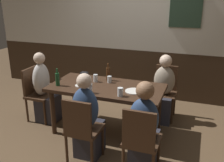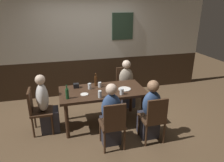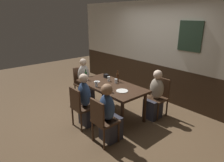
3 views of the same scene
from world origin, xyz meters
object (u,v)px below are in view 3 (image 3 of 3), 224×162
Objects in this scene: person_head_west at (85,83)px; plate_white_small at (97,82)px; plate_white_large at (122,91)px; chair_right_near at (102,119)px; chair_right_far at (159,95)px; condiment_caddy at (106,76)px; pint_glass_amber at (110,90)px; beer_bottle_brown at (117,77)px; person_right_far at (155,98)px; person_mid_near at (87,104)px; pint_glass_pale at (96,84)px; chair_mid_near at (80,105)px; dining_table at (111,88)px; beer_glass_half at (116,81)px; beer_bottle_green at (86,76)px; tumbler_short at (109,79)px; person_right_near at (109,117)px; chair_head_west at (82,81)px.

person_head_west is 0.77m from plate_white_small.
chair_right_near is at bearing -68.86° from plate_white_large.
chair_right_far reaches higher than condiment_caddy.
person_head_west reaches higher than chair_right_far.
chair_right_near is 3.54× the size of plate_white_large.
chair_right_near is 0.74m from pint_glass_amber.
beer_bottle_brown is at bearing 124.74° from pint_glass_amber.
person_mid_near reaches higher than person_right_far.
plate_white_large is (0.55, 0.25, -0.06)m from pint_glass_pale.
pint_glass_amber is at bearing -34.54° from condiment_caddy.
person_right_far is 1.10m from pint_glass_amber.
pint_glass_pale is at bearing 102.67° from chair_mid_near.
chair_right_far is (0.73, 0.83, -0.16)m from dining_table.
person_right_far reaches higher than dining_table.
dining_table is 0.21m from beer_glass_half.
condiment_caddy is (-1.21, -0.42, 0.32)m from person_right_far.
person_right_far is at bearing 66.31° from pint_glass_amber.
person_mid_near is (0.00, 0.16, -0.02)m from chair_mid_near.
person_mid_near reaches higher than beer_bottle_brown.
chair_right_near is 1.03m from pint_glass_pale.
chair_right_near is 3.27× the size of beer_bottle_brown.
beer_bottle_green is (-1.41, -0.89, 0.37)m from person_right_far.
condiment_caddy is (-0.48, 0.92, 0.31)m from person_mid_near.
pint_glass_pale is (0.12, -0.45, 0.01)m from tumbler_short.
plate_white_small is at bearing 147.22° from chair_right_near.
person_head_west reaches higher than person_right_near.
person_right_near is at bearing -18.68° from chair_head_west.
tumbler_short is 0.70m from plate_white_large.
plate_white_large is at bearing -108.09° from chair_right_far.
plate_white_large is at bearing -19.27° from condiment_caddy.
chair_head_west reaches higher than plate_white_small.
person_right_near is 1.16m from beer_glass_half.
dining_table is at bearing -27.49° from condiment_caddy.
pint_glass_amber is 0.46× the size of beer_bottle_green.
condiment_caddy is (-0.25, 0.12, -0.00)m from tumbler_short.
beer_bottle_green is (-0.57, 0.10, 0.04)m from pint_glass_pale.
chair_head_west is (-1.24, 0.00, -0.16)m from dining_table.
dining_table is 1.88× the size of chair_right_near.
beer_bottle_green reaches higher than pint_glass_amber.
beer_bottle_green is at bearing -112.98° from condiment_caddy.
chair_right_near reaches higher than dining_table.
chair_mid_near is at bearing -167.43° from person_right_near.
beer_bottle_green is 2.36× the size of condiment_caddy.
chair_mid_near is at bearing -41.82° from beer_bottle_green.
person_head_west is at bearing 155.38° from chair_right_near.
dining_table is 11.39× the size of plate_white_small.
condiment_caddy is (-1.21, -0.58, 0.29)m from chair_right_far.
chair_head_west is at bearing -161.74° from condiment_caddy.
dining_table is 12.63× the size of pint_glass_pale.
person_head_west is 0.58m from beer_bottle_green.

